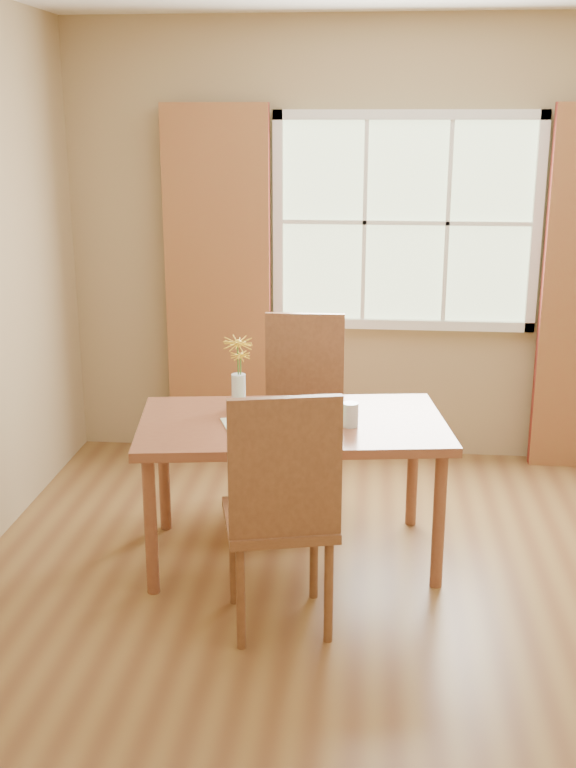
{
  "coord_description": "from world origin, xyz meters",
  "views": [
    {
      "loc": [
        -0.19,
        -3.69,
        2.11
      ],
      "look_at": [
        -0.57,
        0.33,
        0.91
      ],
      "focal_mm": 42.0,
      "sensor_mm": 36.0,
      "label": 1
    }
  ],
  "objects_px": {
    "water_glass": "(350,415)",
    "chair_far": "(303,401)",
    "croissant_sandwich": "(283,412)",
    "chair_near": "(282,505)",
    "flower_vase": "(239,367)",
    "dining_table": "(292,435)"
  },
  "relations": [
    {
      "from": "chair_near",
      "to": "chair_far",
      "type": "relative_size",
      "value": 1.01
    },
    {
      "from": "water_glass",
      "to": "chair_far",
      "type": "bearing_deg",
      "value": 110.04
    },
    {
      "from": "chair_far",
      "to": "croissant_sandwich",
      "type": "distance_m",
      "value": 0.87
    },
    {
      "from": "chair_far",
      "to": "water_glass",
      "type": "height_order",
      "value": "chair_far"
    },
    {
      "from": "water_glass",
      "to": "dining_table",
      "type": "bearing_deg",
      "value": 168.83
    },
    {
      "from": "chair_far",
      "to": "water_glass",
      "type": "relative_size",
      "value": 9.31
    },
    {
      "from": "dining_table",
      "to": "chair_far",
      "type": "relative_size",
      "value": 1.46
    },
    {
      "from": "chair_near",
      "to": "chair_far",
      "type": "xyz_separation_m",
      "value": [
        -0.02,
        1.42,
        -0.01
      ]
    },
    {
      "from": "chair_near",
      "to": "flower_vase",
      "type": "bearing_deg",
      "value": 95.76
    },
    {
      "from": "dining_table",
      "to": "flower_vase",
      "type": "height_order",
      "value": "flower_vase"
    },
    {
      "from": "croissant_sandwich",
      "to": "chair_near",
      "type": "bearing_deg",
      "value": -98.55
    },
    {
      "from": "chair_near",
      "to": "croissant_sandwich",
      "type": "distance_m",
      "value": 0.62
    },
    {
      "from": "dining_table",
      "to": "chair_near",
      "type": "distance_m",
      "value": 0.71
    },
    {
      "from": "dining_table",
      "to": "croissant_sandwich",
      "type": "distance_m",
      "value": 0.2
    },
    {
      "from": "croissant_sandwich",
      "to": "water_glass",
      "type": "height_order",
      "value": "croissant_sandwich"
    },
    {
      "from": "chair_near",
      "to": "flower_vase",
      "type": "relative_size",
      "value": 2.97
    },
    {
      "from": "chair_near",
      "to": "flower_vase",
      "type": "height_order",
      "value": "chair_near"
    },
    {
      "from": "chair_near",
      "to": "water_glass",
      "type": "distance_m",
      "value": 0.73
    },
    {
      "from": "chair_far",
      "to": "dining_table",
      "type": "bearing_deg",
      "value": -90.57
    },
    {
      "from": "croissant_sandwich",
      "to": "water_glass",
      "type": "distance_m",
      "value": 0.32
    },
    {
      "from": "water_glass",
      "to": "flower_vase",
      "type": "distance_m",
      "value": 0.62
    },
    {
      "from": "chair_far",
      "to": "croissant_sandwich",
      "type": "height_order",
      "value": "chair_far"
    }
  ]
}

